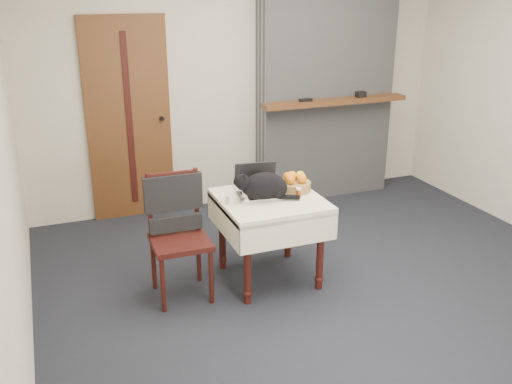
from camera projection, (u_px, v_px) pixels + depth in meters
ground at (327, 280)px, 4.63m from camera, size 4.50×4.50×0.00m
room_shell at (309, 52)px, 4.43m from camera, size 4.52×4.01×2.61m
door at (129, 120)px, 5.61m from camera, size 0.82×0.10×2.00m
chimney at (326, 79)px, 6.11m from camera, size 1.62×0.48×2.60m
side_table at (270, 211)px, 4.47m from camera, size 0.78×0.78×0.70m
laptop at (257, 187)px, 4.48m from camera, size 0.37×0.32×0.25m
cat at (264, 186)px, 4.36m from camera, size 0.50×0.25×0.25m
cream_jar at (230, 199)px, 4.30m from camera, size 0.06×0.06×0.07m
pill_bottle at (299, 193)px, 4.41m from camera, size 0.04×0.04×0.08m
fruit_basket at (295, 183)px, 4.57m from camera, size 0.26×0.26×0.15m
desk_clutter at (292, 193)px, 4.53m from camera, size 0.13×0.06×0.01m
chair at (176, 218)px, 4.28m from camera, size 0.44×0.43×0.96m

